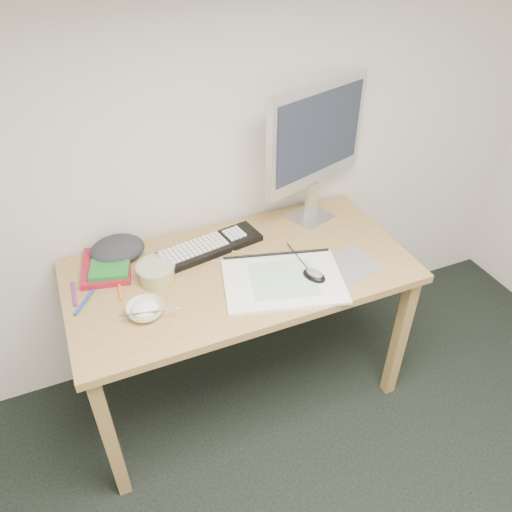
{
  "coord_description": "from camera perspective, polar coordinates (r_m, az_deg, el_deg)",
  "views": [
    {
      "loc": [
        -0.54,
        -0.06,
        2.03
      ],
      "look_at": [
        0.07,
        1.38,
        0.83
      ],
      "focal_mm": 35.0,
      "sensor_mm": 36.0,
      "label": 1
    }
  ],
  "objects": [
    {
      "name": "desk",
      "position": [
        2.1,
        -1.75,
        -3.14
      ],
      "size": [
        1.4,
        0.7,
        0.75
      ],
      "color": "#A9844D",
      "rests_on": "ground"
    },
    {
      "name": "mousepad",
      "position": [
        2.09,
        10.8,
        -1.01
      ],
      "size": [
        0.23,
        0.21,
        0.0
      ],
      "primitive_type": "cube",
      "rotation": [
        0.0,
        0.0,
        0.18
      ],
      "color": "gray",
      "rests_on": "desk"
    },
    {
      "name": "sketchpad",
      "position": [
        1.98,
        3.12,
        -2.79
      ],
      "size": [
        0.54,
        0.44,
        0.01
      ],
      "primitive_type": "cube",
      "rotation": [
        0.0,
        0.0,
        -0.26
      ],
      "color": "white",
      "rests_on": "desk"
    },
    {
      "name": "keyboard",
      "position": [
        2.15,
        -5.25,
        1.09
      ],
      "size": [
        0.47,
        0.22,
        0.03
      ],
      "primitive_type": "cube",
      "rotation": [
        0.0,
        0.0,
        0.18
      ],
      "color": "black",
      "rests_on": "desk"
    },
    {
      "name": "monitor",
      "position": [
        2.18,
        6.89,
        13.19
      ],
      "size": [
        0.53,
        0.22,
        0.63
      ],
      "rotation": [
        0.0,
        0.0,
        0.33
      ],
      "color": "silver",
      "rests_on": "desk"
    },
    {
      "name": "mouse",
      "position": [
        1.98,
        6.69,
        -2.0
      ],
      "size": [
        0.1,
        0.12,
        0.03
      ],
      "primitive_type": "ellipsoid",
      "rotation": [
        0.0,
        0.0,
        0.4
      ],
      "color": "black",
      "rests_on": "sketchpad"
    },
    {
      "name": "rice_bowl",
      "position": [
        1.87,
        -12.54,
        -6.11
      ],
      "size": [
        0.16,
        0.16,
        0.04
      ],
      "primitive_type": "imported",
      "rotation": [
        0.0,
        0.0,
        0.2
      ],
      "color": "white",
      "rests_on": "desk"
    },
    {
      "name": "chopsticks",
      "position": [
        1.82,
        -12.2,
        -6.3
      ],
      "size": [
        0.21,
        0.06,
        0.02
      ],
      "primitive_type": "cylinder",
      "rotation": [
        0.0,
        1.57,
        -0.21
      ],
      "color": "silver",
      "rests_on": "rice_bowl"
    },
    {
      "name": "fruit_tub",
      "position": [
        2.0,
        -11.31,
        -1.9
      ],
      "size": [
        0.17,
        0.17,
        0.08
      ],
      "primitive_type": "cylinder",
      "rotation": [
        0.0,
        0.0,
        -0.09
      ],
      "color": "gold",
      "rests_on": "desk"
    },
    {
      "name": "book_red",
      "position": [
        2.12,
        -16.68,
        -1.09
      ],
      "size": [
        0.24,
        0.29,
        0.03
      ],
      "primitive_type": "cube",
      "rotation": [
        0.0,
        0.0,
        -0.2
      ],
      "color": "maroon",
      "rests_on": "desk"
    },
    {
      "name": "book_green",
      "position": [
        2.1,
        -16.28,
        -0.7
      ],
      "size": [
        0.2,
        0.24,
        0.02
      ],
      "primitive_type": "cube",
      "rotation": [
        0.0,
        0.0,
        -0.26
      ],
      "color": "#1B6F25",
      "rests_on": "book_red"
    },
    {
      "name": "cloth_lump",
      "position": [
        2.16,
        -15.55,
        0.72
      ],
      "size": [
        0.2,
        0.17,
        0.08
      ],
      "primitive_type": "ellipsoid",
      "rotation": [
        0.0,
        0.0,
        0.05
      ],
      "color": "#23252B",
      "rests_on": "desk"
    },
    {
      "name": "pencil_pink",
      "position": [
        2.07,
        -2.6,
        -0.8
      ],
      "size": [
        0.16,
        0.1,
        0.01
      ],
      "primitive_type": "cylinder",
      "rotation": [
        0.0,
        1.57,
        -0.55
      ],
      "color": "pink",
      "rests_on": "desk"
    },
    {
      "name": "pencil_tan",
      "position": [
        2.12,
        -0.72,
        0.29
      ],
      "size": [
        0.16,
        0.11,
        0.01
      ],
      "primitive_type": "cylinder",
      "rotation": [
        0.0,
        1.57,
        -0.59
      ],
      "color": "tan",
      "rests_on": "desk"
    },
    {
      "name": "pencil_black",
      "position": [
        2.1,
        1.81,
        -0.11
      ],
      "size": [
        0.19,
        0.01,
        0.01
      ],
      "primitive_type": "cylinder",
      "rotation": [
        0.0,
        1.57,
        -0.04
      ],
      "color": "black",
      "rests_on": "desk"
    },
    {
      "name": "marker_blue",
      "position": [
        1.99,
        -19.05,
        -5.01
      ],
      "size": [
        0.09,
        0.12,
        0.01
      ],
      "primitive_type": "cylinder",
      "rotation": [
        0.0,
        1.57,
        0.94
      ],
      "color": "#1D39A2",
      "rests_on": "desk"
    },
    {
      "name": "marker_orange",
      "position": [
        2.01,
        -15.32,
        -3.6
      ],
      "size": [
        0.03,
        0.13,
        0.01
      ],
      "primitive_type": "cylinder",
      "rotation": [
        0.0,
        1.57,
        1.47
      ],
      "color": "orange",
      "rests_on": "desk"
    },
    {
      "name": "marker_purple",
      "position": [
        2.04,
        -20.08,
        -4.06
      ],
      "size": [
        0.02,
        0.14,
        0.01
      ],
      "primitive_type": "cylinder",
      "rotation": [
        0.0,
        1.57,
        1.53
      ],
      "color": "#72227E",
      "rests_on": "desk"
    }
  ]
}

